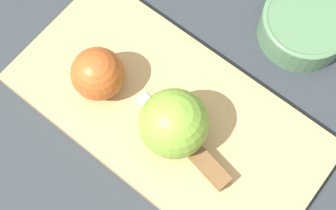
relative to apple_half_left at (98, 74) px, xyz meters
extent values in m
plane|color=#282D33|center=(0.10, 0.02, -0.06)|extent=(4.00, 4.00, 0.00)
cube|color=tan|center=(0.10, 0.02, -0.05)|extent=(0.44, 0.23, 0.02)
sphere|color=#AD4C1E|center=(0.00, 0.00, 0.00)|extent=(0.07, 0.07, 0.07)
cylinder|color=beige|center=(0.01, 0.00, 0.00)|extent=(0.03, 0.06, 0.07)
sphere|color=olive|center=(0.12, 0.00, 0.01)|extent=(0.09, 0.09, 0.09)
cylinder|color=beige|center=(0.12, -0.01, 0.01)|extent=(0.08, 0.01, 0.08)
cube|color=silver|center=(0.10, 0.01, -0.03)|extent=(0.11, 0.04, 0.00)
cube|color=brown|center=(0.19, -0.01, -0.03)|extent=(0.06, 0.03, 0.02)
cylinder|color=#4C704C|center=(0.18, 0.24, -0.03)|extent=(0.13, 0.13, 0.04)
torus|color=#4C704C|center=(0.18, 0.24, -0.02)|extent=(0.13, 0.13, 0.01)
camera|label=1|loc=(0.22, -0.14, 0.56)|focal=50.00mm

